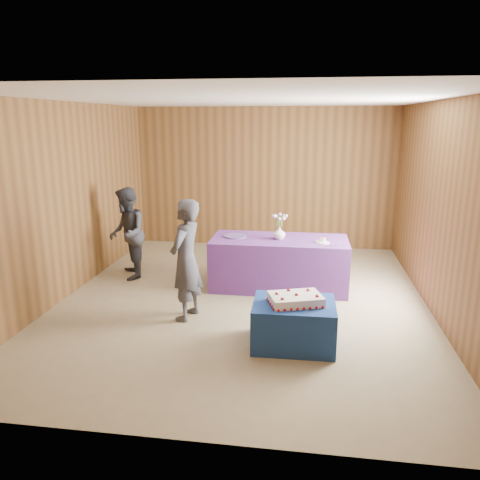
% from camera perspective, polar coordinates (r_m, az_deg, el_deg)
% --- Properties ---
extents(ground, '(6.00, 6.00, 0.00)m').
position_cam_1_polar(ground, '(6.60, 0.37, -7.33)').
color(ground, gray).
rests_on(ground, ground).
extents(room_shell, '(5.04, 6.04, 2.72)m').
position_cam_1_polar(room_shell, '(6.16, 0.40, 8.44)').
color(room_shell, brown).
rests_on(room_shell, ground).
extents(cake_table, '(0.91, 0.71, 0.50)m').
position_cam_1_polar(cake_table, '(5.31, 6.56, -10.12)').
color(cake_table, navy).
rests_on(cake_table, ground).
extents(serving_table, '(2.00, 0.91, 0.75)m').
position_cam_1_polar(serving_table, '(7.00, 4.78, -2.82)').
color(serving_table, '#67338D').
rests_on(serving_table, ground).
extents(sheet_cake, '(0.68, 0.56, 0.14)m').
position_cam_1_polar(sheet_cake, '(5.17, 6.79, -7.17)').
color(sheet_cake, white).
rests_on(sheet_cake, cake_table).
extents(vase, '(0.23, 0.23, 0.19)m').
position_cam_1_polar(vase, '(6.86, 4.80, 0.86)').
color(vase, white).
rests_on(vase, serving_table).
extents(flower_spray, '(0.24, 0.24, 0.18)m').
position_cam_1_polar(flower_spray, '(6.81, 4.85, 2.86)').
color(flower_spray, '#3C712D').
rests_on(flower_spray, vase).
extents(platter, '(0.43, 0.43, 0.02)m').
position_cam_1_polar(platter, '(6.99, -0.58, 0.47)').
color(platter, '#654F9E').
rests_on(platter, serving_table).
extents(plate, '(0.26, 0.26, 0.01)m').
position_cam_1_polar(plate, '(6.76, 10.04, -0.28)').
color(plate, silver).
rests_on(plate, serving_table).
extents(cake_slice, '(0.08, 0.07, 0.08)m').
position_cam_1_polar(cake_slice, '(6.75, 10.05, 0.03)').
color(cake_slice, white).
rests_on(cake_slice, plate).
extents(knife, '(0.26, 0.08, 0.00)m').
position_cam_1_polar(knife, '(6.59, 10.75, -0.72)').
color(knife, silver).
rests_on(knife, serving_table).
extents(guest_left, '(0.48, 0.62, 1.53)m').
position_cam_1_polar(guest_left, '(5.83, -6.61, -2.45)').
color(guest_left, '#3B3D46').
rests_on(guest_left, ground).
extents(guest_right, '(0.78, 0.86, 1.45)m').
position_cam_1_polar(guest_right, '(7.52, -13.59, 0.77)').
color(guest_right, '#2E2F37').
rests_on(guest_right, ground).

